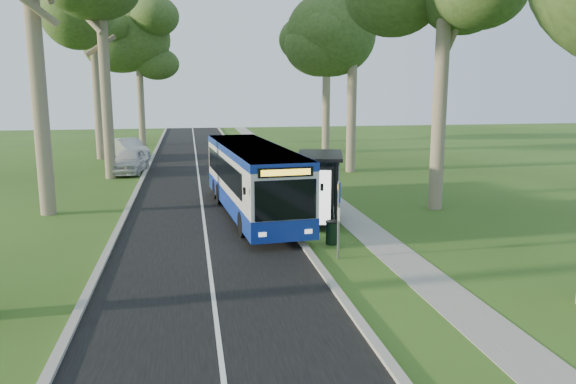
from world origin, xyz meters
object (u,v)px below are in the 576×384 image
litter_bin (332,232)px  car_silver (129,149)px  bus (253,180)px  car_white (129,161)px  bus_stop_sign (339,211)px  bus_shelter (326,176)px

litter_bin → car_silver: car_silver is taller
bus → car_white: 15.38m
bus_stop_sign → car_white: size_ratio=0.55×
bus_stop_sign → bus_shelter: size_ratio=0.71×
bus_shelter → bus: bearing=154.3°
litter_bin → car_silver: (-9.91, 26.48, 0.38)m
bus → litter_bin: bearing=-70.4°
bus_shelter → litter_bin: (-0.44, -2.89, -1.67)m
bus → bus_shelter: 3.70m
litter_bin → car_white: size_ratio=0.18×
bus_stop_sign → litter_bin: 2.16m
bus_stop_sign → car_white: bearing=119.7°
bus → litter_bin: bus is taller
bus → bus_stop_sign: (2.13, -7.00, 0.03)m
bus_shelter → car_silver: bearing=127.9°
litter_bin → car_silver: 28.27m
car_silver → car_white: bearing=-109.0°
bus → bus_shelter: bus is taller
bus_stop_sign → car_white: (-8.89, 20.78, -0.84)m
bus_stop_sign → litter_bin: bearing=88.7°
car_silver → bus_shelter: bearing=-91.3°
bus_shelter → car_white: bearing=134.9°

